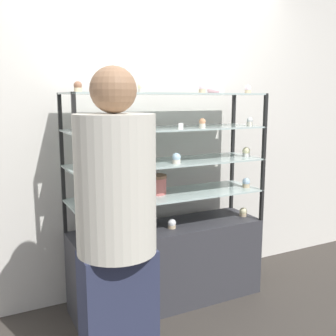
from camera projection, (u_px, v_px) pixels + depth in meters
ground_plane at (168, 301)px, 3.03m from camera, size 20.00×20.00×0.00m
back_wall at (148, 129)px, 3.12m from camera, size 8.00×0.05×2.60m
display_base at (168, 264)px, 2.98m from camera, size 1.45×0.42×0.60m
display_riser_lower at (168, 196)px, 2.88m from camera, size 1.45×0.42×0.24m
display_riser_middle at (168, 163)px, 2.84m from camera, size 1.45×0.42×0.24m
display_riser_upper at (168, 130)px, 2.80m from camera, size 1.45×0.42×0.24m
display_riser_top at (168, 95)px, 2.76m from camera, size 1.45×0.42×0.24m
layer_cake_centerpiece at (156, 184)px, 2.88m from camera, size 0.16×0.16×0.14m
sheet_cake_frosted at (112, 161)px, 2.64m from camera, size 0.20×0.12×0.06m
cupcake_0 at (83, 238)px, 2.58m from camera, size 0.06×0.06×0.07m
cupcake_1 at (171, 224)px, 2.86m from camera, size 0.06×0.06×0.07m
cupcake_2 at (243, 212)px, 3.16m from camera, size 0.06×0.06×0.07m
price_tag_0 at (131, 239)px, 2.59m from camera, size 0.04×0.00×0.04m
cupcake_3 at (79, 202)px, 2.53m from camera, size 0.06×0.06×0.08m
cupcake_4 at (246, 183)px, 3.10m from camera, size 0.06×0.06×0.08m
price_tag_1 at (119, 205)px, 2.51m from camera, size 0.04×0.00×0.04m
cupcake_5 at (79, 165)px, 2.48m from camera, size 0.06×0.06×0.07m
cupcake_6 at (176, 158)px, 2.75m from camera, size 0.06×0.06×0.07m
cupcake_7 at (246, 152)px, 3.08m from camera, size 0.06×0.06×0.07m
price_tag_2 at (143, 165)px, 2.55m from camera, size 0.04×0.00×0.04m
cupcake_8 at (77, 127)px, 2.44m from camera, size 0.05×0.05×0.07m
cupcake_9 at (143, 125)px, 2.62m from camera, size 0.05×0.05×0.07m
cupcake_10 at (202, 123)px, 2.80m from camera, size 0.05×0.05×0.07m
cupcake_11 at (250, 121)px, 3.01m from camera, size 0.05×0.05×0.07m
price_tag_3 at (181, 126)px, 2.63m from camera, size 0.04×0.00×0.04m
cupcake_12 at (78, 87)px, 2.37m from camera, size 0.05×0.05×0.06m
cupcake_13 at (141, 88)px, 2.58m from camera, size 0.05×0.05×0.06m
cupcake_14 at (202, 88)px, 2.75m from camera, size 0.05×0.05×0.06m
cupcake_15 at (248, 89)px, 3.01m from camera, size 0.05×0.05×0.06m
price_tag_4 at (221, 90)px, 2.73m from camera, size 0.04×0.00×0.04m
donut_glazed at (216, 90)px, 2.90m from camera, size 0.12×0.12×0.04m
customer_figure at (117, 229)px, 1.94m from camera, size 0.39×0.39×1.69m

